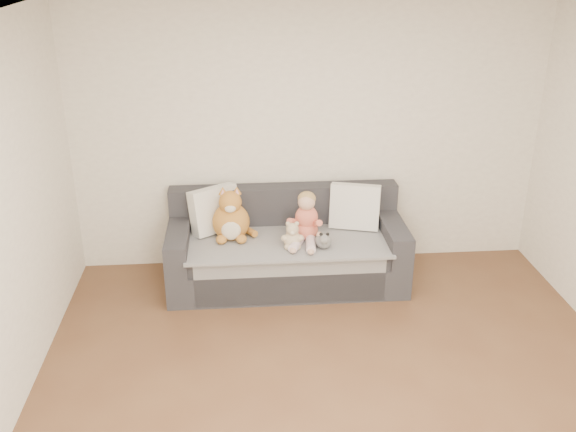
% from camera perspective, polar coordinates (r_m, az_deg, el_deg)
% --- Properties ---
extents(room_shell, '(5.00, 5.00, 5.00)m').
position_cam_1_polar(room_shell, '(4.22, 5.06, -0.83)').
color(room_shell, brown).
rests_on(room_shell, ground).
extents(sofa, '(2.20, 0.94, 0.85)m').
position_cam_1_polar(sofa, '(6.09, -0.15, -3.10)').
color(sofa, '#2B2A30').
rests_on(sofa, ground).
extents(cushion_left, '(0.51, 0.43, 0.44)m').
position_cam_1_polar(cushion_left, '(6.07, -6.56, 0.56)').
color(cushion_left, white).
rests_on(cushion_left, sofa).
extents(cushion_right_back, '(0.41, 0.21, 0.37)m').
position_cam_1_polar(cushion_right_back, '(6.21, 6.10, 0.78)').
color(cushion_right_back, white).
rests_on(cushion_right_back, sofa).
extents(cushion_right_front, '(0.51, 0.33, 0.44)m').
position_cam_1_polar(cushion_right_front, '(6.13, 5.97, 0.84)').
color(cushion_right_front, white).
rests_on(cushion_right_front, sofa).
extents(toddler, '(0.32, 0.48, 0.47)m').
position_cam_1_polar(toddler, '(5.84, 1.61, -0.42)').
color(toddler, '#D4634A').
rests_on(toddler, sofa).
extents(plush_cat, '(0.42, 0.36, 0.53)m').
position_cam_1_polar(plush_cat, '(5.91, -5.07, -0.26)').
color(plush_cat, '#B66528').
rests_on(plush_cat, sofa).
extents(teddy_bear, '(0.20, 0.15, 0.26)m').
position_cam_1_polar(teddy_bear, '(5.74, 0.40, -1.89)').
color(teddy_bear, tan).
rests_on(teddy_bear, sofa).
extents(plush_cow, '(0.15, 0.22, 0.18)m').
position_cam_1_polar(plush_cow, '(5.75, 3.17, -2.19)').
color(plush_cow, white).
rests_on(plush_cow, sofa).
extents(sippy_cup, '(0.10, 0.07, 0.11)m').
position_cam_1_polar(sippy_cup, '(5.76, 0.42, -2.25)').
color(sippy_cup, '#5B3288').
rests_on(sippy_cup, sofa).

